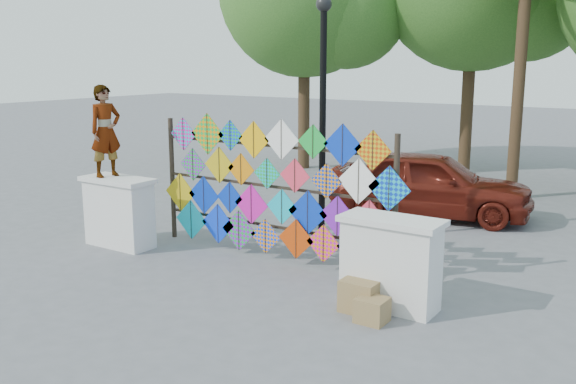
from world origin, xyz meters
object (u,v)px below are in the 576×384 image
(vendor_woman, at_px, (106,131))
(sedan, at_px, (431,184))
(lamppost, at_px, (323,98))
(kite_rack, at_px, (272,190))

(vendor_woman, xyz_separation_m, sedan, (4.15, 5.30, -1.38))
(vendor_woman, distance_m, sedan, 6.87)
(sedan, relative_size, lamppost, 0.96)
(kite_rack, height_order, lamppost, lamppost)
(kite_rack, bearing_deg, lamppost, 79.91)
(lamppost, bearing_deg, sedan, 73.57)
(vendor_woman, distance_m, lamppost, 3.96)
(vendor_woman, bearing_deg, lamppost, -45.45)
(lamppost, bearing_deg, kite_rack, -100.09)
(vendor_woman, height_order, sedan, vendor_woman)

